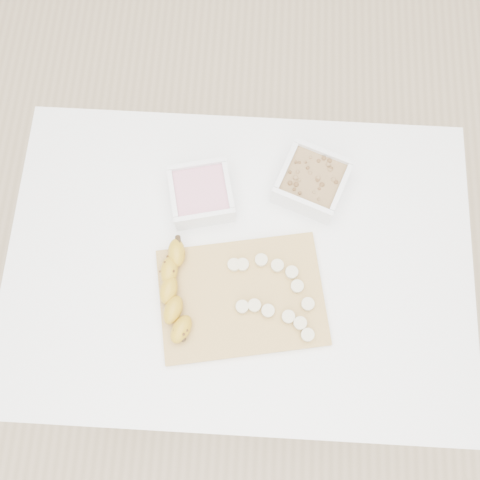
# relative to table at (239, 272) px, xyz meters

# --- Properties ---
(ground) EXTENTS (3.50, 3.50, 0.00)m
(ground) POSITION_rel_table_xyz_m (0.00, 0.00, -0.65)
(ground) COLOR #C6AD89
(ground) RESTS_ON ground
(table) EXTENTS (1.00, 0.70, 0.75)m
(table) POSITION_rel_table_xyz_m (0.00, 0.00, 0.00)
(table) COLOR white
(table) RESTS_ON ground
(bowl_yogurt) EXTENTS (0.16, 0.16, 0.06)m
(bowl_yogurt) POSITION_rel_table_xyz_m (-0.09, 0.14, 0.13)
(bowl_yogurt) COLOR white
(bowl_yogurt) RESTS_ON table
(bowl_granola) EXTENTS (0.18, 0.18, 0.06)m
(bowl_granola) POSITION_rel_table_xyz_m (0.15, 0.18, 0.13)
(bowl_granola) COLOR white
(bowl_granola) RESTS_ON table
(cutting_board) EXTENTS (0.38, 0.30, 0.01)m
(cutting_board) POSITION_rel_table_xyz_m (0.01, -0.08, 0.10)
(cutting_board) COLOR tan
(cutting_board) RESTS_ON table
(banana) EXTENTS (0.07, 0.21, 0.04)m
(banana) POSITION_rel_table_xyz_m (-0.13, -0.08, 0.13)
(banana) COLOR #B68A1A
(banana) RESTS_ON cutting_board
(banana_slices) EXTENTS (0.18, 0.18, 0.02)m
(banana_slices) POSITION_rel_table_xyz_m (0.08, -0.07, 0.12)
(banana_slices) COLOR beige
(banana_slices) RESTS_ON cutting_board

